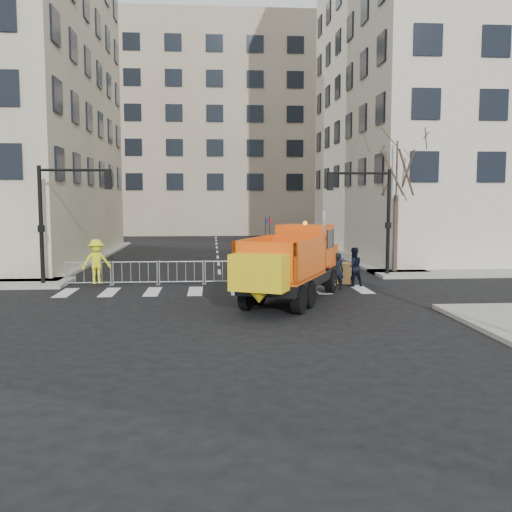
{
  "coord_description": "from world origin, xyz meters",
  "views": [
    {
      "loc": [
        -0.36,
        -18.64,
        3.88
      ],
      "look_at": [
        1.27,
        2.5,
        1.79
      ],
      "focal_mm": 40.0,
      "sensor_mm": 36.0,
      "label": 1
    }
  ],
  "objects": [
    {
      "name": "plow_truck",
      "position": [
        2.62,
        2.71,
        1.54
      ],
      "size": [
        5.9,
        9.08,
        3.46
      ],
      "rotation": [
        0.0,
        0.0,
        1.14
      ],
      "color": "black",
      "rests_on": "ground"
    },
    {
      "name": "cop_c",
      "position": [
        4.64,
        6.91,
        0.82
      ],
      "size": [
        0.99,
        0.93,
        1.64
      ],
      "primitive_type": "imported",
      "rotation": [
        0.0,
        0.0,
        3.84
      ],
      "color": "black",
      "rests_on": "ground"
    },
    {
      "name": "cop_b",
      "position": [
        5.96,
        6.37,
        0.88
      ],
      "size": [
        0.97,
        0.83,
        1.76
      ],
      "primitive_type": "imported",
      "rotation": [
        0.0,
        0.0,
        3.35
      ],
      "color": "black",
      "rests_on": "ground"
    },
    {
      "name": "crowd_barriers",
      "position": [
        -0.75,
        7.6,
        0.55
      ],
      "size": [
        12.6,
        0.6,
        1.1
      ],
      "primitive_type": null,
      "color": "#9EA0A5",
      "rests_on": "ground"
    },
    {
      "name": "worker",
      "position": [
        -5.53,
        7.13,
        1.14
      ],
      "size": [
        1.46,
        1.16,
        1.98
      ],
      "primitive_type": "imported",
      "rotation": [
        0.0,
        0.0,
        0.38
      ],
      "color": "yellow",
      "rests_on": "sidewalk_back"
    },
    {
      "name": "cop_a",
      "position": [
        5.05,
        5.59,
        0.8
      ],
      "size": [
        0.59,
        0.39,
        1.6
      ],
      "primitive_type": "imported",
      "rotation": [
        0.0,
        0.0,
        3.15
      ],
      "color": "black",
      "rests_on": "ground"
    },
    {
      "name": "building_far",
      "position": [
        0.0,
        52.0,
        12.0
      ],
      "size": [
        30.0,
        18.0,
        24.0
      ],
      "primitive_type": "cube",
      "color": "gray",
      "rests_on": "ground"
    },
    {
      "name": "street_tree",
      "position": [
        9.2,
        10.5,
        3.75
      ],
      "size": [
        3.0,
        3.0,
        7.5
      ],
      "primitive_type": null,
      "color": "#382B21",
      "rests_on": "ground"
    },
    {
      "name": "newspaper_box",
      "position": [
        5.1,
        8.84,
        0.7
      ],
      "size": [
        0.49,
        0.44,
        1.1
      ],
      "primitive_type": "cube",
      "rotation": [
        0.0,
        0.0,
        -0.09
      ],
      "color": "#B70E14",
      "rests_on": "sidewalk_back"
    },
    {
      "name": "traffic_light_left",
      "position": [
        -8.0,
        7.5,
        2.7
      ],
      "size": [
        0.18,
        0.18,
        5.4
      ],
      "primitive_type": "cylinder",
      "color": "black",
      "rests_on": "ground"
    },
    {
      "name": "building_right",
      "position": [
        20.0,
        22.0,
        16.0
      ],
      "size": [
        22.0,
        22.0,
        32.0
      ],
      "primitive_type": "cube",
      "color": "beige",
      "rests_on": "ground"
    },
    {
      "name": "sidewalk_back",
      "position": [
        0.0,
        8.5,
        0.07
      ],
      "size": [
        64.0,
        5.0,
        0.15
      ],
      "primitive_type": "cube",
      "color": "gray",
      "rests_on": "ground"
    },
    {
      "name": "ground",
      "position": [
        0.0,
        0.0,
        0.0
      ],
      "size": [
        120.0,
        120.0,
        0.0
      ],
      "primitive_type": "plane",
      "color": "black",
      "rests_on": "ground"
    },
    {
      "name": "traffic_light_right",
      "position": [
        8.5,
        9.5,
        2.7
      ],
      "size": [
        0.18,
        0.18,
        5.4
      ],
      "primitive_type": "cylinder",
      "color": "black",
      "rests_on": "ground"
    }
  ]
}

